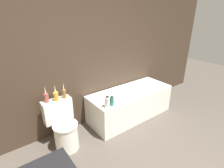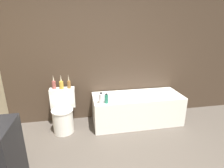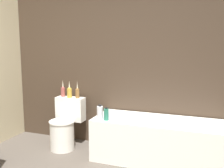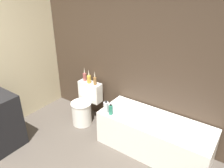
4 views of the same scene
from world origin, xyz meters
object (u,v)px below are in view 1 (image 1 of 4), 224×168
Objects in this scene: vase_silver at (56,95)px; vase_bronze at (64,93)px; shampoo_bottle_short at (112,101)px; toilet at (63,127)px; vase_gold at (46,97)px; bathtub at (130,103)px; shampoo_bottle_tall at (107,102)px.

vase_silver is 0.13m from vase_bronze.
vase_bronze is 0.75m from shampoo_bottle_short.
vase_gold is at bearing 125.00° from toilet.
vase_gold is (-1.51, 0.18, 0.53)m from bathtub.
vase_bronze reaches higher than toilet.
vase_gold is at bearing 152.01° from shampoo_bottle_tall.
vase_silver and vase_bronze have the same top height.
vase_gold is 0.91m from shampoo_bottle_tall.
bathtub is at bearing 18.25° from shampoo_bottle_tall.
shampoo_bottle_tall is at bearing -19.43° from toilet.
toilet is 2.82× the size of vase_gold.
bathtub is 6.48× the size of vase_bronze.
toilet is at bearing -129.70° from vase_bronze.
vase_bronze is at bearing 50.30° from toilet.
vase_bronze reaches higher than shampoo_bottle_short.
bathtub is at bearing 20.71° from shampoo_bottle_short.
shampoo_bottle_tall is 1.15× the size of shampoo_bottle_short.
vase_silver reaches higher than shampoo_bottle_tall.
vase_silver is (-1.37, 0.15, 0.53)m from bathtub.
vase_gold is at bearing 154.37° from shampoo_bottle_short.
shampoo_bottle_tall reaches higher than toilet.
bathtub is 8.55× the size of shampoo_bottle_tall.
bathtub is 9.85× the size of shampoo_bottle_short.
vase_gold is 1.31× the size of shampoo_bottle_tall.
bathtub is at bearing -6.25° from vase_silver.
vase_bronze is (-1.24, 0.16, 0.53)m from bathtub.
bathtub is 1.48m from vase_silver.
bathtub is 1.36m from vase_bronze.
shampoo_bottle_short is (0.75, -0.23, 0.31)m from toilet.
toilet is 3.71× the size of shampoo_bottle_tall.
toilet is 0.52m from vase_bronze.
vase_gold is 1.00× the size of vase_bronze.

